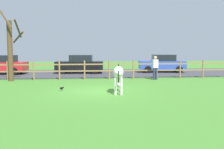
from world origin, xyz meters
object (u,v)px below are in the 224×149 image
Objects in this scene: parked_car_black at (80,64)px; parked_car_red at (2,64)px; parked_car_blue at (162,63)px; visitor_near_fence at (155,67)px; bare_tree at (11,48)px; crow_on_grass at (62,88)px; zebra at (119,74)px.

parked_car_black is 1.00× the size of parked_car_red.
parked_car_blue is 2.53× the size of visitor_near_fence.
parked_car_blue and parked_car_red have the same top height.
parked_car_black is (4.45, 4.62, -1.32)m from bare_tree.
crow_on_grass is at bearing -131.90° from parked_car_blue.
parked_car_black is at bearing 46.03° from bare_tree.
zebra is 0.46× the size of parked_car_blue.
visitor_near_fence is at bearing -43.07° from parked_car_black.
bare_tree is at bearing -66.42° from parked_car_red.
parked_car_blue is (8.11, 9.03, 0.72)m from crow_on_grass.
zebra is at bearing -117.62° from parked_car_blue.
zebra is 3.12m from crow_on_grass.
crow_on_grass is at bearing 159.17° from zebra.
parked_car_black is 1.00× the size of parked_car_blue.
parked_car_red is at bearing 122.52° from crow_on_grass.
parked_car_red is (-1.94, 4.45, -1.32)m from bare_tree.
bare_tree reaches higher than parked_car_blue.
crow_on_grass is at bearing -146.51° from visitor_near_fence.
zebra is at bearing -122.53° from visitor_near_fence.
visitor_near_fence is (6.06, 4.01, 0.78)m from crow_on_grass.
parked_car_black is at bearing 1.46° from parked_car_red.
visitor_near_fence reaches higher than parked_car_black.
parked_car_red reaches higher than crow_on_grass.
crow_on_grass is (-2.82, 1.07, -0.80)m from zebra.
parked_car_red is (-8.39, 9.81, -0.08)m from zebra.
bare_tree reaches higher than parked_car_red.
bare_tree is at bearing -133.97° from parked_car_black.
parked_car_black is 7.28m from parked_car_blue.
visitor_near_fence is (9.68, -0.27, -1.25)m from bare_tree.
parked_car_red is (-6.40, -0.16, 0.00)m from parked_car_black.
crow_on_grass is 0.05× the size of parked_car_black.
parked_car_black reaches higher than zebra.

